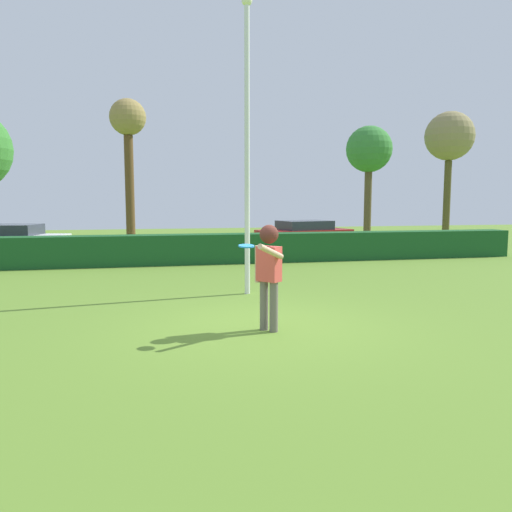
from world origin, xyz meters
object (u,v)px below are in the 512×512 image
(lamppost, at_px, (247,135))
(parked_car_red, at_px, (304,233))
(willow_tree, at_px, (128,130))
(person, at_px, (269,265))
(frisbee, at_px, (246,246))
(oak_tree, at_px, (369,151))
(bare_elm_tree, at_px, (449,138))
(parked_car_white, at_px, (8,239))

(lamppost, bearing_deg, parked_car_red, 65.32)
(lamppost, height_order, willow_tree, lamppost)
(person, bearing_deg, lamppost, 84.64)
(parked_car_red, bearing_deg, frisbee, -111.38)
(oak_tree, bearing_deg, lamppost, -124.06)
(frisbee, distance_m, willow_tree, 15.53)
(person, relative_size, bare_elm_tree, 0.27)
(oak_tree, bearing_deg, bare_elm_tree, -32.05)
(frisbee, relative_size, lamppost, 0.04)
(bare_elm_tree, relative_size, oak_tree, 1.08)
(frisbee, bearing_deg, oak_tree, 59.98)
(frisbee, distance_m, oak_tree, 20.70)
(frisbee, height_order, parked_car_red, frisbee)
(lamppost, xyz_separation_m, oak_tree, (9.47, 14.00, 1.11))
(lamppost, bearing_deg, person, -95.36)
(frisbee, bearing_deg, lamppost, 78.42)
(frisbee, relative_size, willow_tree, 0.04)
(willow_tree, height_order, bare_elm_tree, bare_elm_tree)
(oak_tree, bearing_deg, frisbee, -120.02)
(frisbee, height_order, parked_car_white, frisbee)
(frisbee, height_order, oak_tree, oak_tree)
(lamppost, height_order, parked_car_white, lamppost)
(bare_elm_tree, bearing_deg, oak_tree, 147.95)
(lamppost, bearing_deg, bare_elm_tree, 42.74)
(frisbee, relative_size, parked_car_white, 0.06)
(person, height_order, frisbee, person)
(oak_tree, bearing_deg, person, -119.42)
(person, relative_size, oak_tree, 0.29)
(parked_car_white, height_order, parked_car_red, same)
(lamppost, xyz_separation_m, bare_elm_tree, (12.86, 11.88, 1.63))
(person, xyz_separation_m, parked_car_white, (-7.09, 12.58, -0.42))
(parked_car_red, xyz_separation_m, oak_tree, (4.82, 3.88, 4.06))
(parked_car_white, height_order, bare_elm_tree, bare_elm_tree)
(lamppost, xyz_separation_m, parked_car_white, (-7.41, 9.24, -2.95))
(person, distance_m, parked_car_white, 14.45)
(willow_tree, distance_m, bare_elm_tree, 15.81)
(parked_car_white, relative_size, parked_car_red, 0.99)
(parked_car_red, bearing_deg, bare_elm_tree, 12.08)
(lamppost, bearing_deg, frisbee, -101.58)
(person, bearing_deg, oak_tree, 60.58)
(parked_car_white, bearing_deg, bare_elm_tree, 7.43)
(willow_tree, bearing_deg, parked_car_white, -155.92)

